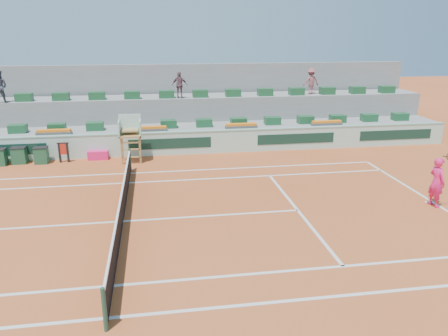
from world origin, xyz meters
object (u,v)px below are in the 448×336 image
at_px(tennis_player, 437,182).
at_px(umpire_chair, 130,132).
at_px(player_bag, 98,155).
at_px(drink_cooler_a, 41,155).

bearing_deg(tennis_player, umpire_chair, 146.02).
height_order(player_bag, tennis_player, tennis_player).
bearing_deg(drink_cooler_a, player_bag, 6.05).
xyz_separation_m(player_bag, drink_cooler_a, (-2.73, -0.29, 0.19)).
bearing_deg(umpire_chair, player_bag, 159.68).
xyz_separation_m(player_bag, tennis_player, (13.44, -8.53, 0.74)).
bearing_deg(tennis_player, player_bag, 147.61).
relative_size(umpire_chair, tennis_player, 1.05).
distance_m(drink_cooler_a, tennis_player, 18.15).
xyz_separation_m(drink_cooler_a, tennis_player, (16.17, -8.24, 0.54)).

